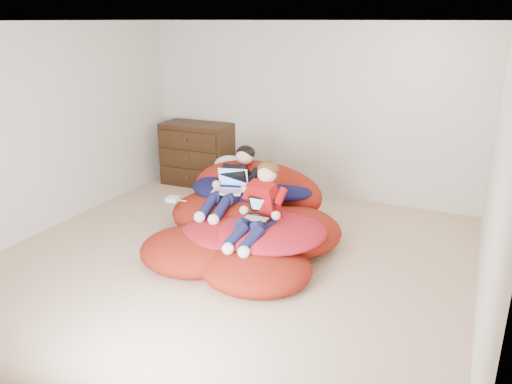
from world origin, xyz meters
name	(u,v)px	position (x,y,z in m)	size (l,w,h in m)	color
room_shell	(230,242)	(0.00, 0.00, 0.22)	(5.10, 5.10, 2.77)	#C2A98B
dresser	(197,154)	(-1.71, 2.21, 0.49)	(1.10, 0.62, 0.98)	black
beanbag_pile	(247,221)	(-0.05, 0.53, 0.26)	(2.19, 2.40, 0.86)	maroon
cream_pillow	(230,167)	(-0.70, 1.40, 0.62)	(0.48, 0.30, 0.30)	beige
older_boy	(234,180)	(-0.32, 0.75, 0.66)	(0.33, 1.20, 0.67)	black
younger_boy	(260,204)	(0.28, 0.16, 0.65)	(0.39, 0.98, 0.77)	#A60E10
laptop_white	(230,185)	(-0.32, 0.65, 0.63)	(0.41, 0.42, 0.25)	silver
laptop_black	(259,213)	(0.28, 0.14, 0.56)	(0.30, 0.31, 0.20)	black
power_adapter	(173,199)	(-1.01, 0.44, 0.42)	(0.14, 0.14, 0.05)	silver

